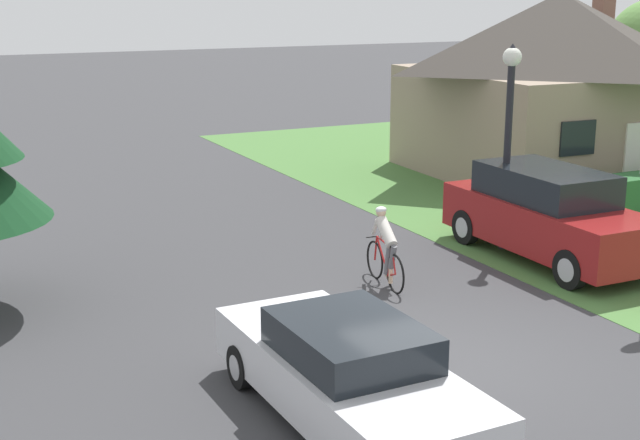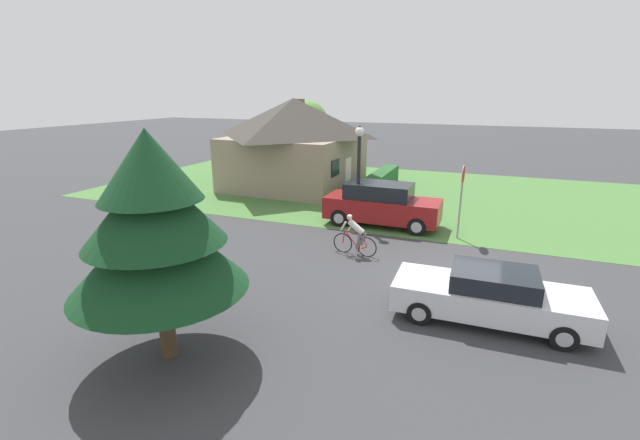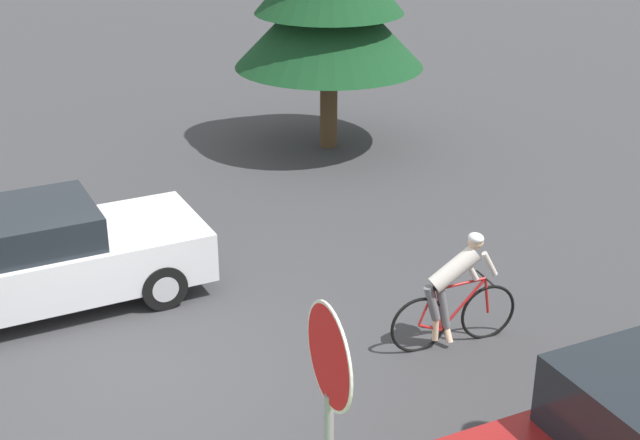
# 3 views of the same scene
# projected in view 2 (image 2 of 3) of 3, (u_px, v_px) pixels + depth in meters

# --- Properties ---
(ground_plane) EXTENTS (140.00, 140.00, 0.00)m
(ground_plane) POSITION_uv_depth(u_px,v_px,m) (457.00, 281.00, 13.39)
(ground_plane) COLOR #38383A
(grass_verge_right) EXTENTS (16.00, 36.00, 0.01)m
(grass_verge_right) POSITION_uv_depth(u_px,v_px,m) (403.00, 193.00, 25.05)
(grass_verge_right) COLOR #477538
(grass_verge_right) RESTS_ON ground
(cottage_house) EXTENTS (8.19, 7.78, 5.36)m
(cottage_house) POSITION_uv_depth(u_px,v_px,m) (294.00, 142.00, 26.17)
(cottage_house) COLOR gray
(cottage_house) RESTS_ON ground
(hedge_row) EXTENTS (10.06, 0.90, 1.03)m
(hedge_row) POSITION_uv_depth(u_px,v_px,m) (372.00, 187.00, 24.22)
(hedge_row) COLOR #285B2D
(hedge_row) RESTS_ON ground
(sedan_left_lane) EXTENTS (1.89, 4.81, 1.41)m
(sedan_left_lane) POSITION_uv_depth(u_px,v_px,m) (490.00, 296.00, 10.90)
(sedan_left_lane) COLOR silver
(sedan_left_lane) RESTS_ON ground
(cyclist) EXTENTS (0.44, 1.70, 1.50)m
(cyclist) POSITION_uv_depth(u_px,v_px,m) (355.00, 236.00, 15.41)
(cyclist) COLOR black
(cyclist) RESTS_ON ground
(parked_suv_right) EXTENTS (1.97, 4.98, 1.89)m
(parked_suv_right) POSITION_uv_depth(u_px,v_px,m) (381.00, 205.00, 18.76)
(parked_suv_right) COLOR maroon
(parked_suv_right) RESTS_ON ground
(stop_sign) EXTENTS (0.78, 0.08, 2.98)m
(stop_sign) POSITION_uv_depth(u_px,v_px,m) (462.00, 187.00, 16.72)
(stop_sign) COLOR gray
(stop_sign) RESTS_ON ground
(street_lamp) EXTENTS (0.39, 0.39, 4.37)m
(street_lamp) POSITION_uv_depth(u_px,v_px,m) (359.00, 160.00, 18.24)
(street_lamp) COLOR black
(street_lamp) RESTS_ON ground
(conifer_tall_near) EXTENTS (3.69, 3.69, 5.03)m
(conifer_tall_near) POSITION_uv_depth(u_px,v_px,m) (155.00, 224.00, 8.75)
(conifer_tall_near) COLOR #4C3823
(conifer_tall_near) RESTS_ON ground
(deciduous_tree_right) EXTENTS (3.27, 3.27, 5.16)m
(deciduous_tree_right) POSITION_uv_depth(u_px,v_px,m) (306.00, 124.00, 31.49)
(deciduous_tree_right) COLOR #4C3823
(deciduous_tree_right) RESTS_ON ground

